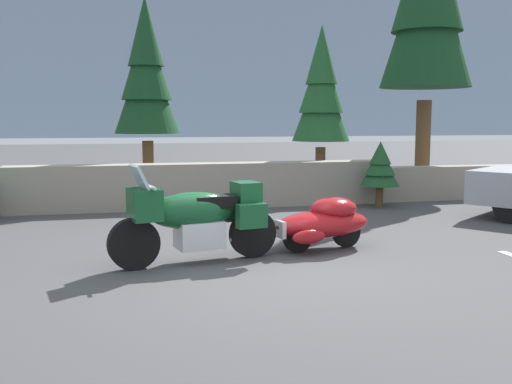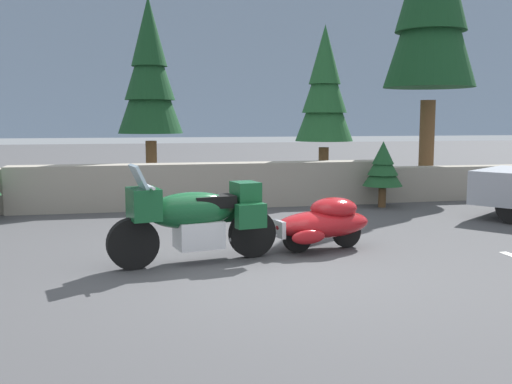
% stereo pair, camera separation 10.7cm
% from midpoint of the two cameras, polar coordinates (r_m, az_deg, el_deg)
% --- Properties ---
extents(ground_plane, '(80.00, 80.00, 0.00)m').
position_cam_midpoint_polar(ground_plane, '(7.44, -0.13, -7.68)').
color(ground_plane, '#424244').
extents(stone_guard_wall, '(24.00, 0.60, 0.96)m').
position_cam_midpoint_polar(stone_guard_wall, '(12.68, -7.10, 0.47)').
color(stone_guard_wall, gray).
rests_on(stone_guard_wall, ground).
extents(distant_ridgeline, '(240.00, 80.00, 16.00)m').
position_cam_midpoint_polar(distant_ridgeline, '(102.74, -12.13, 10.32)').
color(distant_ridgeline, '#7F93AD').
rests_on(distant_ridgeline, ground).
extents(touring_motorcycle, '(2.29, 1.03, 1.33)m').
position_cam_midpoint_polar(touring_motorcycle, '(7.77, -6.32, -2.40)').
color(touring_motorcycle, black).
rests_on(touring_motorcycle, ground).
extents(car_shaped_trailer, '(2.23, 1.01, 0.76)m').
position_cam_midpoint_polar(car_shaped_trailer, '(8.62, 6.20, -2.88)').
color(car_shaped_trailer, black).
rests_on(car_shaped_trailer, ground).
extents(pine_tree_secondary, '(1.54, 1.54, 4.78)m').
position_cam_midpoint_polar(pine_tree_secondary, '(14.43, -10.82, 11.30)').
color(pine_tree_secondary, brown).
rests_on(pine_tree_secondary, ground).
extents(pine_tree_far_right, '(1.42, 1.42, 4.17)m').
position_cam_midpoint_polar(pine_tree_far_right, '(14.65, 6.14, 9.83)').
color(pine_tree_far_right, brown).
rests_on(pine_tree_far_right, ground).
extents(pine_sapling_near, '(0.85, 0.85, 1.43)m').
position_cam_midpoint_polar(pine_sapling_near, '(12.96, 11.72, 2.48)').
color(pine_sapling_near, brown).
rests_on(pine_sapling_near, ground).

